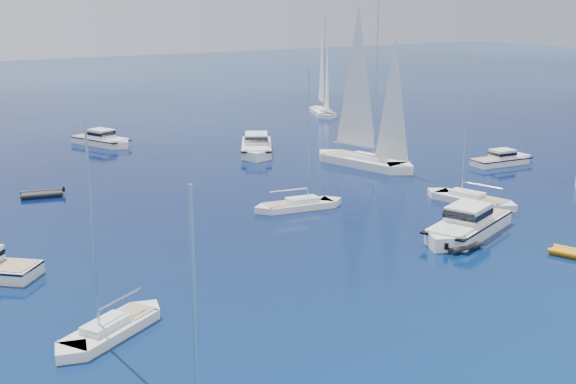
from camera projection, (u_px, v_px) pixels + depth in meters
name	position (u px, v px, depth m)	size (l,w,h in m)	color
ground	(528.00, 314.00, 43.76)	(400.00, 400.00, 0.00)	navy
motor_cruiser_centre	(466.00, 235.00, 58.31)	(3.47, 11.33, 2.97)	white
motor_cruiser_far_r	(503.00, 164.00, 82.78)	(2.50, 8.16, 2.14)	silver
motor_cruiser_distant	(256.00, 153.00, 88.68)	(3.48, 11.36, 2.98)	white
motor_cruiser_horizon	(103.00, 145.00, 93.50)	(2.92, 9.53, 2.50)	white
sailboat_mid_r	(470.00, 203.00, 67.26)	(2.44, 9.38, 13.79)	white
sailboat_mid_l	(111.00, 335.00, 41.11)	(2.21, 8.52, 12.52)	silver
sailboat_centre	(299.00, 209.00, 65.51)	(2.25, 8.64, 12.70)	white
sailboat_sails_r	(364.00, 166.00, 82.06)	(3.53, 13.58, 19.97)	white
sailboat_sails_far	(322.00, 115.00, 117.48)	(2.79, 10.72, 15.76)	white
tender_yellow	(572.00, 256.00, 53.51)	(1.80, 3.20, 0.95)	orange
tender_grey_near	(461.00, 249.00, 55.05)	(1.81, 3.21, 0.95)	black
tender_grey_far	(42.00, 196.00, 69.49)	(2.14, 3.96, 0.95)	black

